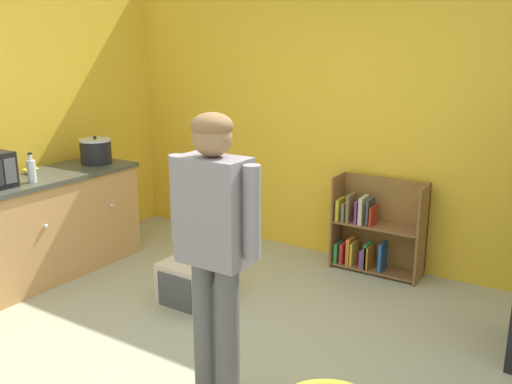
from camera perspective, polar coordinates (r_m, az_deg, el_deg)
ground_plane at (r=3.56m, az=-4.61°, el=-18.69°), size 12.00×12.00×0.00m
back_wall at (r=5.06m, az=11.33°, el=7.58°), size 5.20×0.06×2.70m
left_side_wall at (r=5.49m, az=-22.15°, el=7.34°), size 0.06×2.99×2.70m
kitchen_counter at (r=5.04m, az=-23.07°, el=-3.85°), size 0.65×2.16×0.90m
bookshelf at (r=5.03m, az=12.05°, el=-4.07°), size 0.80×0.28×0.85m
standing_person at (r=2.93m, az=-4.37°, el=-4.54°), size 0.57×0.22×1.65m
pet_carrier at (r=4.41m, az=-6.13°, el=-9.10°), size 0.42×0.55×0.36m
crock_pot at (r=5.38m, az=-16.34°, el=4.10°), size 0.29×0.29×0.26m
banana_bunch at (r=5.16m, az=-22.37°, el=2.14°), size 0.15×0.16×0.04m
clear_bottle at (r=4.79m, az=-22.33°, el=2.09°), size 0.07×0.07×0.25m
yellow_cup at (r=5.09m, az=-24.90°, el=1.94°), size 0.08×0.08×0.09m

